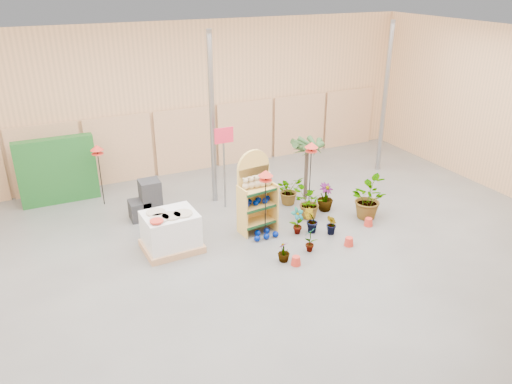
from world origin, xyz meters
The scene contains 24 objects.
room centered at (0.00, 0.91, 2.21)m, with size 15.20×12.10×4.70m.
display_shelf centered at (0.29, 1.54, 0.92)m, with size 0.90×0.63×2.01m.
teddy_bears centered at (0.32, 1.44, 1.27)m, with size 0.75×0.21×0.33m.
gazing_balls_shelf centered at (0.29, 1.42, 0.79)m, with size 0.74×0.25×0.14m.
gazing_balls_floor centered at (0.32, 1.05, 0.07)m, with size 0.63×0.39×0.15m.
pallet_stack centered at (-1.82, 1.47, 0.45)m, with size 1.31×1.11×0.93m.
charcoal_planters centered at (-1.91, 3.26, 0.42)m, with size 0.80×0.50×1.00m.
trellis_stock centered at (-3.80, 5.20, 0.90)m, with size 2.00×0.30×1.80m, color #1C5C21.
offer_sign centered at (0.10, 2.98, 1.57)m, with size 0.50×0.08×2.20m.
bird_table_front centered at (0.33, 1.06, 1.58)m, with size 0.34×0.34×1.71m.
bird_table_right centered at (2.05, 1.94, 1.72)m, with size 0.34×0.34×1.86m.
bird_table_back centered at (-2.80, 4.55, 1.55)m, with size 0.34×0.34×1.68m.
palm centered at (2.30, 2.56, 1.54)m, with size 0.70×0.70×1.80m.
potted_plant_0 centered at (1.10, 0.89, 0.34)m, with size 0.36×0.24×0.67m, color #2A4922.
potted_plant_1 centered at (1.43, 0.82, 0.31)m, with size 0.34×0.27×0.61m, color #2A4922.
potted_plant_2 centered at (1.76, 1.49, 0.41)m, with size 0.74×0.64×0.83m, color #2A4922.
potted_plant_3 centered at (2.39, 1.71, 0.37)m, with size 0.41×0.41×0.74m, color #2A4922.
potted_plant_5 centered at (0.92, 2.04, 0.29)m, with size 0.32×0.26×0.58m, color #2A4922.
potted_plant_6 centered at (1.74, 2.47, 0.39)m, with size 0.70×0.61×0.78m, color #2A4922.
potted_plant_7 centered at (0.23, -0.06, 0.24)m, with size 0.26×0.26×0.47m, color #2A4922.
potted_plant_8 centered at (0.96, 0.07, 0.31)m, with size 0.32×0.22×0.61m, color #2A4922.
potted_plant_9 centered at (1.82, 0.51, 0.27)m, with size 0.29×0.24×0.53m, color #2A4922.
potted_plant_10 centered at (3.11, 0.94, 0.53)m, with size 0.95×0.82×1.06m, color #2A4922.
potted_plant_11 centered at (1.02, 2.66, 0.37)m, with size 0.41×0.41×0.73m, color #2A4922.
Camera 1 is at (-4.26, -8.20, 5.79)m, focal length 35.00 mm.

